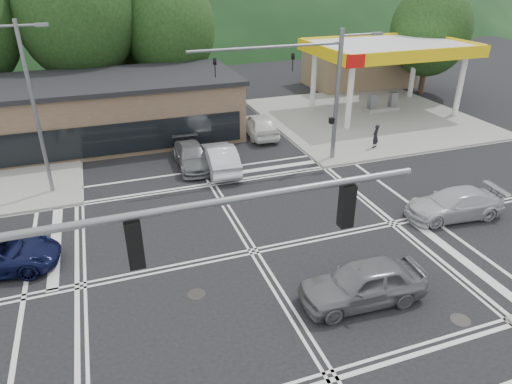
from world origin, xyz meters
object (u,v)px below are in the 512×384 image
object	(u,v)px
car_queue_b	(259,125)
pedestrian	(375,136)
car_grey_center	(363,283)
car_queue_a	(220,157)
car_northbound	(192,156)
car_silver_east	(454,204)

from	to	relation	value
car_queue_b	pedestrian	world-z (taller)	pedestrian
car_grey_center	car_queue_a	xyz separation A→B (m)	(-1.72, 13.39, -0.01)
car_queue_a	car_northbound	world-z (taller)	car_queue_a
car_queue_a	pedestrian	size ratio (longest dim) A/B	3.05
car_silver_east	car_queue_b	size ratio (longest dim) A/B	1.01
car_grey_center	car_queue_a	world-z (taller)	car_grey_center
pedestrian	car_grey_center	bearing A→B (deg)	25.63
car_grey_center	car_northbound	world-z (taller)	car_grey_center
car_grey_center	car_northbound	xyz separation A→B (m)	(-3.22, 14.47, -0.13)
car_queue_a	car_northbound	bearing A→B (deg)	-31.28
car_grey_center	car_silver_east	size ratio (longest dim) A/B	0.98
car_silver_east	car_northbound	distance (m)	15.06
car_queue_a	car_northbound	xyz separation A→B (m)	(-1.50, 1.08, -0.12)
car_queue_a	car_northbound	size ratio (longest dim) A/B	1.04
car_queue_a	car_grey_center	bearing A→B (deg)	101.83
car_silver_east	car_northbound	bearing A→B (deg)	-128.03
car_queue_b	car_northbound	size ratio (longest dim) A/B	1.03
car_silver_east	car_grey_center	bearing A→B (deg)	-56.27
car_queue_a	car_queue_b	size ratio (longest dim) A/B	1.01
car_queue_b	car_grey_center	bearing A→B (deg)	85.33
car_grey_center	car_queue_b	distance (m)	18.57
pedestrian	car_silver_east	bearing A→B (deg)	51.53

